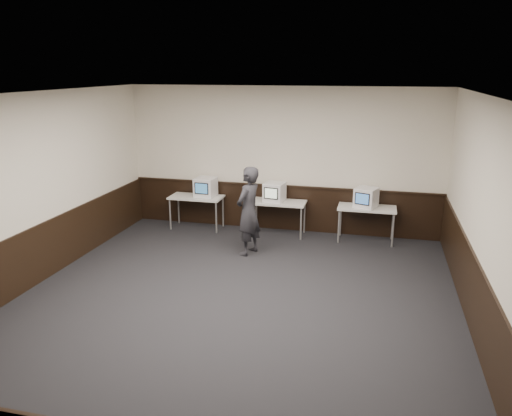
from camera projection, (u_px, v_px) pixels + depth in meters
The scene contains 17 objects.
floor at pixel (232, 307), 7.73m from camera, with size 8.00×8.00×0.00m, color black.
ceiling at pixel (229, 95), 6.86m from camera, with size 8.00×8.00×0.00m, color white.
back_wall at pixel (282, 160), 11.03m from camera, with size 7.00×7.00×0.00m, color silver.
front_wall at pixel (69, 354), 3.55m from camera, with size 7.00×7.00×0.00m, color silver.
left_wall at pixel (24, 193), 8.10m from camera, with size 8.00×8.00×0.00m, color silver.
right_wall at pixel (488, 225), 6.49m from camera, with size 8.00×8.00×0.00m, color silver.
wainscot_back at pixel (281, 208), 11.31m from camera, with size 6.98×0.04×1.00m, color black.
wainscot_left at pixel (33, 257), 8.39m from camera, with size 0.04×7.98×1.00m, color black.
wainscot_right at pixel (476, 301), 6.79m from camera, with size 0.04×7.98×1.00m, color black.
wainscot_rail at pixel (282, 186), 11.15m from camera, with size 6.98×0.06×0.04m, color black.
desk_left at pixel (196, 199), 11.34m from camera, with size 1.20×0.60×0.75m.
desk_center at pixel (278, 205), 10.91m from camera, with size 1.20×0.60×0.75m.
desk_right at pixel (367, 210), 10.47m from camera, with size 1.20×0.60×0.75m.
emac_left at pixel (206, 187), 11.25m from camera, with size 0.47×0.50×0.43m.
emac_center at pixel (274, 192), 10.85m from camera, with size 0.47×0.49×0.42m.
emac_right at pixel (366, 198), 10.38m from camera, with size 0.54×0.55×0.42m.
person at pixel (248, 211), 9.70m from camera, with size 0.64×0.42×1.76m, color #25242A.
Camera 1 is at (2.04, -6.73, 3.57)m, focal length 35.00 mm.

